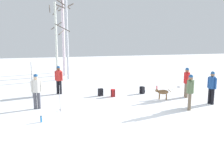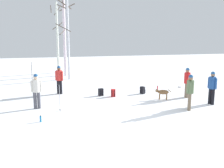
{
  "view_description": "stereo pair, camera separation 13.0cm",
  "coord_description": "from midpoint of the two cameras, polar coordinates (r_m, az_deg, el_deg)",
  "views": [
    {
      "loc": [
        -3.58,
        -11.39,
        3.6
      ],
      "look_at": [
        -0.21,
        1.67,
        1.0
      ],
      "focal_mm": 42.0,
      "sensor_mm": 36.0,
      "label": 1
    },
    {
      "loc": [
        -3.45,
        -11.43,
        3.6
      ],
      "look_at": [
        -0.21,
        1.67,
        1.0
      ],
      "focal_mm": 42.0,
      "sensor_mm": 36.0,
      "label": 2
    }
  ],
  "objects": [
    {
      "name": "ground_plane",
      "position": [
        12.47,
        3.11,
        -5.88
      ],
      "size": [
        60.0,
        60.0,
        0.0
      ],
      "primitive_type": "plane",
      "color": "white"
    },
    {
      "name": "person_0",
      "position": [
        14.37,
        21.21,
        -0.34
      ],
      "size": [
        0.34,
        0.49,
        1.72
      ],
      "color": "black",
      "rests_on": "ground_plane"
    },
    {
      "name": "person_1",
      "position": [
        15.47,
        16.26,
        0.72
      ],
      "size": [
        0.34,
        0.51,
        1.72
      ],
      "color": "#72604C",
      "rests_on": "ground_plane"
    },
    {
      "name": "person_2",
      "position": [
        13.13,
        -15.87,
        -1.02
      ],
      "size": [
        0.52,
        0.34,
        1.72
      ],
      "color": "#4C4C56",
      "rests_on": "ground_plane"
    },
    {
      "name": "person_3",
      "position": [
        12.94,
        16.92,
        -1.25
      ],
      "size": [
        0.34,
        0.46,
        1.72
      ],
      "color": "#72604C",
      "rests_on": "ground_plane"
    },
    {
      "name": "person_4",
      "position": [
        16.06,
        -11.2,
        1.31
      ],
      "size": [
        0.46,
        0.34,
        1.72
      ],
      "color": "black",
      "rests_on": "ground_plane"
    },
    {
      "name": "dog",
      "position": [
        14.82,
        11.17,
        -1.82
      ],
      "size": [
        0.84,
        0.45,
        0.57
      ],
      "color": "brown",
      "rests_on": "ground_plane"
    },
    {
      "name": "ski_pair_planted_0",
      "position": [
        15.43,
        -16.74,
        0.79
      ],
      "size": [
        0.02,
        0.13,
        2.03
      ],
      "color": "black",
      "rests_on": "ground_plane"
    },
    {
      "name": "ski_pair_lying_0",
      "position": [
        18.34,
        14.61,
        -0.74
      ],
      "size": [
        1.58,
        1.31,
        0.05
      ],
      "color": "white",
      "rests_on": "ground_plane"
    },
    {
      "name": "ski_poles_0",
      "position": [
        12.45,
        -11.06,
        -2.56
      ],
      "size": [
        0.07,
        0.25,
        1.39
      ],
      "color": "#B2B2BC",
      "rests_on": "ground_plane"
    },
    {
      "name": "backpack_0",
      "position": [
        15.39,
        -2.23,
        -1.81
      ],
      "size": [
        0.31,
        0.33,
        0.44
      ],
      "color": "black",
      "rests_on": "ground_plane"
    },
    {
      "name": "backpack_1",
      "position": [
        16.04,
        6.9,
        -1.36
      ],
      "size": [
        0.34,
        0.32,
        0.44
      ],
      "color": "black",
      "rests_on": "ground_plane"
    },
    {
      "name": "backpack_2",
      "position": [
        15.18,
        0.51,
        -1.98
      ],
      "size": [
        0.31,
        0.33,
        0.44
      ],
      "color": "red",
      "rests_on": "ground_plane"
    },
    {
      "name": "water_bottle_0",
      "position": [
        11.3,
        -14.96,
        -7.35
      ],
      "size": [
        0.07,
        0.07,
        0.27
      ],
      "color": "#1E72BF",
      "rests_on": "ground_plane"
    },
    {
      "name": "water_bottle_1",
      "position": [
        17.51,
        10.08,
        -0.76
      ],
      "size": [
        0.07,
        0.07,
        0.23
      ],
      "color": "red",
      "rests_on": "ground_plane"
    },
    {
      "name": "birch_tree_1",
      "position": [
        24.83,
        -11.68,
        10.05
      ],
      "size": [
        1.26,
        1.26,
        6.4
      ],
      "color": "silver",
      "rests_on": "ground_plane"
    },
    {
      "name": "birch_tree_2",
      "position": [
        23.04,
        -10.2,
        11.94
      ],
      "size": [
        1.76,
        1.78,
        7.9
      ],
      "color": "silver",
      "rests_on": "ground_plane"
    },
    {
      "name": "birch_tree_3",
      "position": [
        21.01,
        -9.41,
        9.64
      ],
      "size": [
        1.1,
        1.62,
        6.31
      ],
      "color": "silver",
      "rests_on": "ground_plane"
    }
  ]
}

